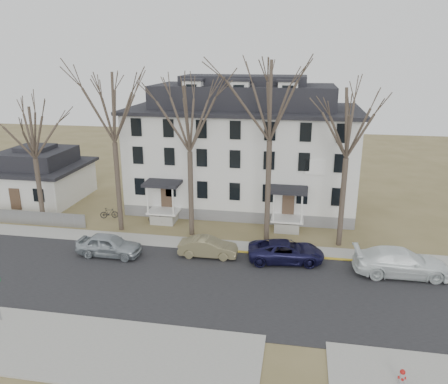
% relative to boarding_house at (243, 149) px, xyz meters
% --- Properties ---
extents(ground, '(120.00, 120.00, 0.00)m').
position_rel_boarding_house_xyz_m(ground, '(2.00, -17.95, -5.38)').
color(ground, olive).
rests_on(ground, ground).
extents(main_road, '(120.00, 10.00, 0.04)m').
position_rel_boarding_house_xyz_m(main_road, '(2.00, -15.95, -5.38)').
color(main_road, '#27272A').
rests_on(main_road, ground).
extents(far_sidewalk, '(120.00, 2.00, 0.08)m').
position_rel_boarding_house_xyz_m(far_sidewalk, '(2.00, -9.95, -5.38)').
color(far_sidewalk, '#A09F97').
rests_on(far_sidewalk, ground).
extents(near_sidewalk_left, '(20.00, 5.00, 0.08)m').
position_rel_boarding_house_xyz_m(near_sidewalk_left, '(-6.00, -22.95, -5.38)').
color(near_sidewalk_left, '#A09F97').
rests_on(near_sidewalk_left, ground).
extents(yellow_curb, '(14.00, 0.25, 0.06)m').
position_rel_boarding_house_xyz_m(yellow_curb, '(7.00, -10.85, -5.38)').
color(yellow_curb, gold).
rests_on(yellow_curb, ground).
extents(boarding_house, '(20.80, 12.36, 12.05)m').
position_rel_boarding_house_xyz_m(boarding_house, '(0.00, 0.00, 0.00)').
color(boarding_house, slate).
rests_on(boarding_house, ground).
extents(small_house, '(8.70, 8.70, 5.00)m').
position_rel_boarding_house_xyz_m(small_house, '(-20.00, -1.96, -3.13)').
color(small_house, silver).
rests_on(small_house, ground).
extents(fence, '(14.00, 0.06, 1.20)m').
position_rel_boarding_house_xyz_m(fence, '(-19.00, -8.45, -5.38)').
color(fence, gray).
rests_on(fence, ground).
extents(tree_far_left, '(8.40, 8.40, 13.72)m').
position_rel_boarding_house_xyz_m(tree_far_left, '(-9.00, -8.15, 4.96)').
color(tree_far_left, '#473B31').
rests_on(tree_far_left, ground).
extents(tree_mid_left, '(7.80, 7.80, 12.74)m').
position_rel_boarding_house_xyz_m(tree_mid_left, '(-3.00, -8.15, 4.22)').
color(tree_mid_left, '#473B31').
rests_on(tree_mid_left, ground).
extents(tree_center, '(9.00, 9.00, 14.70)m').
position_rel_boarding_house_xyz_m(tree_center, '(3.00, -8.15, 5.71)').
color(tree_center, '#473B31').
rests_on(tree_center, ground).
extents(tree_mid_right, '(7.80, 7.80, 12.74)m').
position_rel_boarding_house_xyz_m(tree_mid_right, '(8.50, -8.15, 4.22)').
color(tree_mid_right, '#473B31').
rests_on(tree_mid_right, ground).
extents(tree_bungalow, '(6.60, 6.60, 10.78)m').
position_rel_boarding_house_xyz_m(tree_bungalow, '(-16.00, -8.15, 2.74)').
color(tree_bungalow, '#473B31').
rests_on(tree_bungalow, ground).
extents(car_silver, '(4.68, 1.96, 1.58)m').
position_rel_boarding_house_xyz_m(car_silver, '(-7.86, -12.96, -4.59)').
color(car_silver, '#A3ACB3').
rests_on(car_silver, ground).
extents(car_tan, '(4.21, 1.57, 1.37)m').
position_rel_boarding_house_xyz_m(car_tan, '(-0.87, -11.86, -4.69)').
color(car_tan, olive).
rests_on(car_tan, ground).
extents(car_navy, '(5.51, 3.04, 1.46)m').
position_rel_boarding_house_xyz_m(car_navy, '(4.63, -11.69, -4.65)').
color(car_navy, '#151437').
rests_on(car_navy, ground).
extents(car_white, '(6.17, 2.78, 1.75)m').
position_rel_boarding_house_xyz_m(car_white, '(12.09, -12.35, -4.50)').
color(car_white, white).
rests_on(car_white, ground).
extents(bicycle_left, '(1.78, 0.98, 0.89)m').
position_rel_boarding_house_xyz_m(bicycle_left, '(-6.45, -6.57, -4.93)').
color(bicycle_left, black).
rests_on(bicycle_left, ground).
extents(bicycle_right, '(1.63, 0.88, 0.94)m').
position_rel_boarding_house_xyz_m(bicycle_right, '(-11.02, -5.98, -4.91)').
color(bicycle_right, black).
rests_on(bicycle_right, ground).
extents(fire_hydrant, '(0.34, 0.32, 0.82)m').
position_rel_boarding_house_xyz_m(fire_hydrant, '(10.11, -22.88, -4.97)').
color(fire_hydrant, '#B7B7BA').
rests_on(fire_hydrant, ground).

